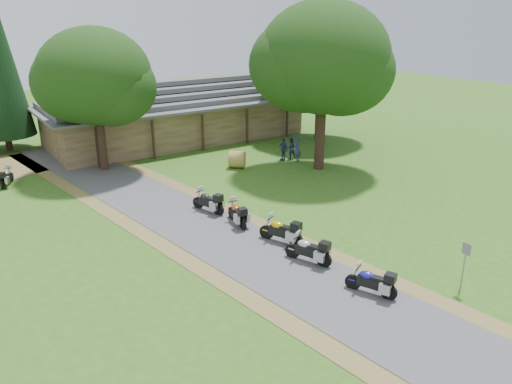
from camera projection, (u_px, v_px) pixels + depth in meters
ground at (303, 280)px, 19.88m from camera, size 120.00×120.00×0.00m
driveway at (239, 246)px, 22.73m from camera, size 51.95×51.95×0.00m
lodge at (176, 110)px, 40.88m from camera, size 21.40×9.40×4.90m
motorcycle_row_a at (371, 280)px, 18.69m from camera, size 1.27×1.88×1.23m
motorcycle_row_b at (308, 249)px, 21.07m from camera, size 1.32×2.00×1.31m
motorcycle_row_c at (281, 229)px, 22.85m from camera, size 1.38×2.08×1.36m
motorcycle_row_d at (237, 212)px, 24.89m from camera, size 0.92×1.94×1.28m
motorcycle_row_e at (208, 200)px, 26.40m from camera, size 1.16×2.00×1.30m
motorcycle_carport_b at (6, 176)px, 30.47m from camera, size 1.30×1.78×1.17m
person_a at (298, 146)px, 35.12m from camera, size 0.78×0.71×2.23m
person_b at (291, 146)px, 35.88m from camera, size 0.63×0.53×1.89m
person_c at (283, 147)px, 35.46m from camera, size 0.40×0.56×1.96m
hay_bale at (237, 159)px, 33.94m from camera, size 1.55×1.56×1.15m
sign_post at (464, 267)px, 18.80m from camera, size 0.37×0.06×2.03m
oak_lodge_left at (97, 95)px, 31.95m from camera, size 7.23×7.23×10.02m
oak_lodge_right at (321, 76)px, 39.94m from camera, size 7.89×7.89×10.37m
oak_driveway at (323, 80)px, 31.88m from camera, size 8.39×8.39×11.84m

